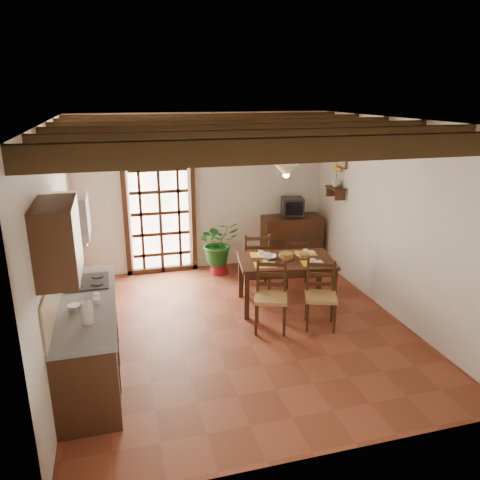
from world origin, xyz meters
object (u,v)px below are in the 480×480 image
object	(u,v)px
chair_near_right	(320,307)
pendant_lamp	(286,169)
chair_far_left	(256,271)
sideboard	(291,240)
kitchen_counter	(89,337)
dining_table	(286,265)
potted_plant	(218,243)
chair_near_left	(271,309)
crt_tv	(293,206)
chair_far_right	(297,271)

from	to	relation	value
chair_near_right	pendant_lamp	distance (m)	2.00
chair_far_left	sideboard	distance (m)	1.38
kitchen_counter	dining_table	size ratio (longest dim) A/B	1.49
dining_table	potted_plant	xyz separation A→B (m)	(-0.68, 1.57, -0.09)
dining_table	chair_near_right	bearing A→B (deg)	-63.77
potted_plant	pendant_lamp	bearing A→B (deg)	-65.29
dining_table	chair_near_right	xyz separation A→B (m)	(0.23, -0.76, -0.37)
chair_near_right	chair_far_left	xyz separation A→B (m)	(-0.46, 1.51, 0.02)
chair_near_left	potted_plant	world-z (taller)	potted_plant
kitchen_counter	chair_far_left	xyz separation A→B (m)	(2.57, 1.87, -0.17)
chair_near_left	dining_table	bearing A→B (deg)	75.01
chair_near_left	pendant_lamp	size ratio (longest dim) A/B	1.12
chair_near_right	potted_plant	world-z (taller)	potted_plant
chair_near_right	chair_far_left	world-z (taller)	chair_far_left
crt_tv	pendant_lamp	bearing A→B (deg)	-104.82
chair_far_left	crt_tv	xyz separation A→B (m)	(0.99, 0.95, 0.81)
kitchen_counter	chair_far_left	world-z (taller)	kitchen_counter
dining_table	chair_far_right	xyz separation A→B (m)	(0.45, 0.65, -0.39)
dining_table	chair_near_left	distance (m)	0.87
kitchen_counter	sideboard	bearing A→B (deg)	38.44
crt_tv	chair_near_left	bearing A→B (deg)	-106.77
dining_table	pendant_lamp	distance (m)	1.42
chair_far_right	sideboard	size ratio (longest dim) A/B	0.79
dining_table	crt_tv	distance (m)	1.92
chair_far_right	pendant_lamp	world-z (taller)	pendant_lamp
chair_near_right	chair_far_right	xyz separation A→B (m)	(0.22, 1.40, -0.02)
sideboard	crt_tv	world-z (taller)	crt_tv
dining_table	kitchen_counter	bearing A→B (deg)	-149.03
sideboard	pendant_lamp	size ratio (longest dim) A/B	1.29
chair_far_left	chair_far_right	xyz separation A→B (m)	(0.68, -0.11, -0.04)
chair_far_left	kitchen_counter	bearing A→B (deg)	45.81
sideboard	crt_tv	distance (m)	0.65
chair_near_right	chair_far_left	distance (m)	1.58
chair_near_right	potted_plant	size ratio (longest dim) A/B	0.44
chair_near_right	pendant_lamp	bearing A→B (deg)	125.86
sideboard	dining_table	bearing A→B (deg)	-110.36
sideboard	pendant_lamp	distance (m)	2.40
dining_table	sideboard	bearing A→B (deg)	75.18
sideboard	pendant_lamp	world-z (taller)	pendant_lamp
dining_table	potted_plant	world-z (taller)	potted_plant
chair_near_left	chair_near_right	bearing A→B (deg)	10.86
pendant_lamp	chair_near_right	bearing A→B (deg)	-74.86
kitchen_counter	chair_far_left	distance (m)	3.18
sideboard	potted_plant	size ratio (longest dim) A/B	0.52
chair_far_right	sideboard	world-z (taller)	sideboard
chair_near_left	sideboard	world-z (taller)	chair_near_left
sideboard	kitchen_counter	bearing A→B (deg)	-137.89
chair_far_left	sideboard	world-z (taller)	chair_far_left
crt_tv	sideboard	bearing A→B (deg)	100.60
chair_near_right	crt_tv	xyz separation A→B (m)	(0.53, 2.46, 0.83)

